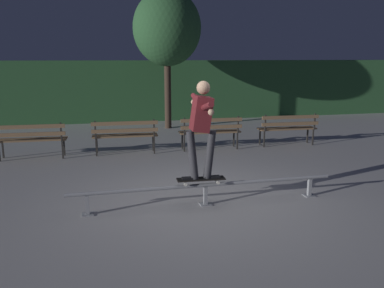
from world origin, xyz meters
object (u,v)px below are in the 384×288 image
object	(u,v)px
park_bench_leftmost	(31,137)
park_bench_left_center	(125,133)
skateboarder	(201,122)
park_bench_right_center	(211,129)
skateboard	(201,179)
grind_rail	(206,188)
tree_behind_benches	(167,29)
park_bench_rightmost	(288,126)

from	to	relation	value
park_bench_leftmost	park_bench_left_center	distance (m)	2.19
skateboarder	park_bench_right_center	xyz separation A→B (m)	(1.23, 3.81, -0.84)
skateboard	park_bench_leftmost	size ratio (longest dim) A/B	0.49
park_bench_right_center	park_bench_leftmost	bearing A→B (deg)	180.00
grind_rail	park_bench_left_center	size ratio (longest dim) A/B	2.72
park_bench_left_center	tree_behind_benches	xyz separation A→B (m)	(1.67, 3.47, 2.73)
park_bench_left_center	park_bench_rightmost	xyz separation A→B (m)	(4.37, 0.00, 0.00)
park_bench_left_center	park_bench_right_center	xyz separation A→B (m)	(2.19, 0.00, 0.00)
skateboard	park_bench_rightmost	bearing A→B (deg)	48.09
park_bench_leftmost	park_bench_right_center	world-z (taller)	same
grind_rail	tree_behind_benches	distance (m)	7.90
grind_rail	park_bench_leftmost	xyz separation A→B (m)	(-3.21, 3.81, 0.25)
park_bench_left_center	tree_behind_benches	distance (m)	4.72
grind_rail	skateboard	bearing A→B (deg)	-180.00
skateboarder	park_bench_right_center	distance (m)	4.10
grind_rail	skateboarder	xyz separation A→B (m)	(-0.08, -0.00, 1.09)
skateboarder	park_bench_leftmost	distance (m)	5.01
skateboard	park_bench_rightmost	world-z (taller)	park_bench_rightmost
grind_rail	park_bench_left_center	distance (m)	3.96
park_bench_rightmost	park_bench_right_center	bearing A→B (deg)	180.00
skateboard	park_bench_right_center	distance (m)	4.01
park_bench_leftmost	park_bench_left_center	world-z (taller)	same
park_bench_left_center	tree_behind_benches	bearing A→B (deg)	64.25
skateboarder	park_bench_rightmost	size ratio (longest dim) A/B	0.96
park_bench_rightmost	tree_behind_benches	bearing A→B (deg)	127.84
park_bench_leftmost	park_bench_rightmost	xyz separation A→B (m)	(6.56, 0.00, 0.00)
park_bench_right_center	park_bench_rightmost	distance (m)	2.19
skateboarder	park_bench_right_center	bearing A→B (deg)	72.07
park_bench_left_center	park_bench_leftmost	bearing A→B (deg)	180.00
park_bench_right_center	skateboard	bearing A→B (deg)	-107.97
park_bench_leftmost	tree_behind_benches	xyz separation A→B (m)	(3.86, 3.47, 2.73)
skateboarder	park_bench_leftmost	xyz separation A→B (m)	(-3.14, 3.81, -0.84)
grind_rail	park_bench_right_center	world-z (taller)	park_bench_right_center
park_bench_rightmost	skateboard	bearing A→B (deg)	-131.91
skateboard	park_bench_right_center	size ratio (longest dim) A/B	0.49
skateboarder	grind_rail	bearing A→B (deg)	0.10
park_bench_left_center	park_bench_right_center	world-z (taller)	same
grind_rail	park_bench_right_center	bearing A→B (deg)	73.09
park_bench_leftmost	park_bench_left_center	bearing A→B (deg)	0.00
grind_rail	skateboarder	size ratio (longest dim) A/B	2.82
skateboard	skateboarder	bearing A→B (deg)	-2.70
park_bench_leftmost	park_bench_rightmost	world-z (taller)	same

